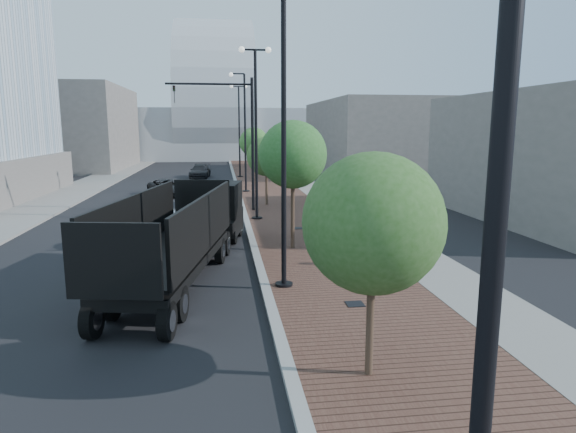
{
  "coord_description": "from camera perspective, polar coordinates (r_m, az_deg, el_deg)",
  "views": [
    {
      "loc": [
        -1.31,
        -5.23,
        5.12
      ],
      "look_at": [
        1.0,
        12.0,
        2.0
      ],
      "focal_mm": 31.1,
      "sensor_mm": 36.0,
      "label": 1
    }
  ],
  "objects": [
    {
      "name": "tree_2",
      "position": [
        32.44,
        -2.42,
        6.86
      ],
      "size": [
        2.55,
        2.53,
        4.53
      ],
      "color": "#382619",
      "rests_on": "ground"
    },
    {
      "name": "west_sidewalk",
      "position": [
        46.98,
        -22.04,
        3.24
      ],
      "size": [
        4.0,
        140.0,
        0.12
      ],
      "primitive_type": "cube",
      "color": "slate",
      "rests_on": "ground"
    },
    {
      "name": "sidewalk",
      "position": [
        45.76,
        -1.57,
        3.82
      ],
      "size": [
        7.0,
        140.0,
        0.12
      ],
      "primitive_type": "cube",
      "color": "#4C2D23",
      "rests_on": "ground"
    },
    {
      "name": "dark_car_far",
      "position": [
        52.24,
        -10.02,
        5.12
      ],
      "size": [
        2.24,
        4.69,
        1.32
      ],
      "primitive_type": "imported",
      "rotation": [
        0.0,
        0.0,
        -0.09
      ],
      "color": "black",
      "rests_on": "ground"
    },
    {
      "name": "streetlight_3",
      "position": [
        39.27,
        -5.08,
        9.0
      ],
      "size": [
        1.44,
        0.56,
        9.21
      ],
      "color": "black",
      "rests_on": "ground"
    },
    {
      "name": "concrete_strip",
      "position": [
        46.12,
        1.78,
        3.87
      ],
      "size": [
        2.4,
        140.0,
        0.13
      ],
      "primitive_type": "cube",
      "color": "slate",
      "rests_on": "ground"
    },
    {
      "name": "dark_car_mid",
      "position": [
        38.92,
        -13.66,
        3.23
      ],
      "size": [
        3.6,
        4.85,
        1.22
      ],
      "primitive_type": "imported",
      "rotation": [
        0.0,
        0.0,
        0.4
      ],
      "color": "black",
      "rests_on": "ground"
    },
    {
      "name": "utility_cover_2",
      "position": [
        25.01,
        1.05,
        -1.34
      ],
      "size": [
        0.5,
        0.5,
        0.02
      ],
      "primitive_type": "cube",
      "color": "black",
      "rests_on": "sidewalk"
    },
    {
      "name": "tree_0",
      "position": [
        9.89,
        9.91,
        -0.79
      ],
      "size": [
        2.8,
        2.8,
        4.67
      ],
      "color": "#382619",
      "rests_on": "ground"
    },
    {
      "name": "pedestrian",
      "position": [
        18.53,
        11.73,
        -3.01
      ],
      "size": [
        0.76,
        0.55,
        1.92
      ],
      "primitive_type": "imported",
      "rotation": [
        0.0,
        0.0,
        3.28
      ],
      "color": "black",
      "rests_on": "ground"
    },
    {
      "name": "tree_1",
      "position": [
        20.49,
        0.67,
        7.07
      ],
      "size": [
        2.79,
        2.79,
        5.42
      ],
      "color": "#382619",
      "rests_on": "ground"
    },
    {
      "name": "streetlight_2",
      "position": [
        27.29,
        -3.68,
        9.52
      ],
      "size": [
        1.72,
        0.56,
        9.28
      ],
      "color": "black",
      "rests_on": "ground"
    },
    {
      "name": "curb",
      "position": [
        45.52,
        -5.96,
        3.74
      ],
      "size": [
        0.3,
        140.0,
        0.14
      ],
      "primitive_type": "cube",
      "color": "gray",
      "rests_on": "ground"
    },
    {
      "name": "white_sedan",
      "position": [
        21.45,
        -12.9,
        -1.69
      ],
      "size": [
        1.93,
        4.95,
        1.61
      ],
      "primitive_type": "imported",
      "rotation": [
        0.0,
        0.0,
        0.05
      ],
      "color": "white",
      "rests_on": "ground"
    },
    {
      "name": "commercial_block_nw",
      "position": [
        67.85,
        -23.96,
        9.21
      ],
      "size": [
        14.0,
        20.0,
        10.0
      ],
      "primitive_type": "cube",
      "color": "#615C58",
      "rests_on": "ground"
    },
    {
      "name": "streetlight_4",
      "position": [
        51.26,
        -5.59,
        9.78
      ],
      "size": [
        1.72,
        0.56,
        9.28
      ],
      "color": "black",
      "rests_on": "ground"
    },
    {
      "name": "utility_cover_1",
      "position": [
        14.61,
        7.66,
        -9.88
      ],
      "size": [
        0.5,
        0.5,
        0.02
      ],
      "primitive_type": "cube",
      "color": "black",
      "rests_on": "sidewalk"
    },
    {
      "name": "dump_truck",
      "position": [
        19.66,
        -10.24,
        -1.23
      ],
      "size": [
        4.56,
        13.49,
        3.05
      ],
      "rotation": [
        0.0,
        0.0,
        -0.18
      ],
      "color": "black",
      "rests_on": "ground"
    },
    {
      "name": "streetlight_1",
      "position": [
        15.35,
        -0.91,
        7.27
      ],
      "size": [
        1.44,
        0.56,
        9.21
      ],
      "color": "black",
      "rests_on": "ground"
    },
    {
      "name": "traffic_mast",
      "position": [
        30.24,
        -5.81,
        9.86
      ],
      "size": [
        5.09,
        0.2,
        8.0
      ],
      "color": "black",
      "rests_on": "ground"
    },
    {
      "name": "commercial_block_ne",
      "position": [
        57.89,
        9.88,
        8.91
      ],
      "size": [
        12.0,
        22.0,
        8.0
      ],
      "primitive_type": "cube",
      "color": "#5F5A56",
      "rests_on": "ground"
    },
    {
      "name": "streetlight_0",
      "position": [
        3.76,
        23.04,
        4.85
      ],
      "size": [
        1.72,
        0.56,
        9.28
      ],
      "color": "black",
      "rests_on": "ground"
    },
    {
      "name": "commercial_block_e",
      "position": [
        31.81,
        29.92,
        5.91
      ],
      "size": [
        10.0,
        16.0,
        7.0
      ],
      "primitive_type": "cube",
      "color": "#635D59",
      "rests_on": "ground"
    },
    {
      "name": "convention_center",
      "position": [
        90.23,
        -8.23,
        10.63
      ],
      "size": [
        50.0,
        30.0,
        50.0
      ],
      "color": "#A9AFB4",
      "rests_on": "ground"
    },
    {
      "name": "tree_3",
      "position": [
        44.37,
        -3.86,
        8.47
      ],
      "size": [
        2.57,
        2.55,
        5.11
      ],
      "color": "#382619",
      "rests_on": "ground"
    }
  ]
}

